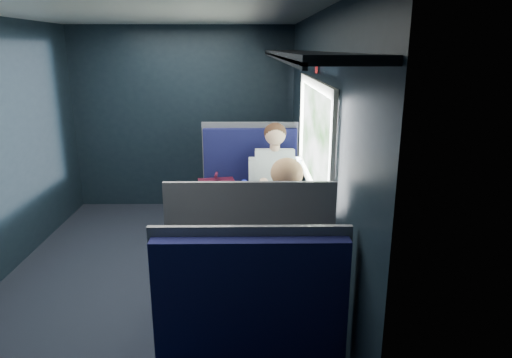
{
  "coord_description": "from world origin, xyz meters",
  "views": [
    {
      "loc": [
        0.85,
        -3.73,
        2.02
      ],
      "look_at": [
        0.9,
        0.0,
        0.95
      ],
      "focal_mm": 32.0,
      "sensor_mm": 36.0,
      "label": 1
    }
  ],
  "objects_px": {
    "woman": "(285,236)",
    "laptop": "(292,191)",
    "table": "(271,211)",
    "seat_bay_near": "(248,204)",
    "cup": "(298,185)",
    "seat_row_front": "(250,181)",
    "man": "(275,182)",
    "seat_bay_far": "(250,287)",
    "bottle_small": "(292,181)"
  },
  "relations": [
    {
      "from": "seat_bay_far",
      "to": "seat_row_front",
      "type": "distance_m",
      "value": 2.67
    },
    {
      "from": "woman",
      "to": "laptop",
      "type": "distance_m",
      "value": 0.81
    },
    {
      "from": "woman",
      "to": "laptop",
      "type": "relative_size",
      "value": 3.78
    },
    {
      "from": "table",
      "to": "woman",
      "type": "relative_size",
      "value": 0.76
    },
    {
      "from": "seat_row_front",
      "to": "cup",
      "type": "bearing_deg",
      "value": -72.56
    },
    {
      "from": "seat_bay_near",
      "to": "seat_row_front",
      "type": "bearing_deg",
      "value": 88.81
    },
    {
      "from": "seat_bay_far",
      "to": "seat_row_front",
      "type": "height_order",
      "value": "seat_bay_far"
    },
    {
      "from": "bottle_small",
      "to": "laptop",
      "type": "bearing_deg",
      "value": -95.57
    },
    {
      "from": "laptop",
      "to": "cup",
      "type": "xyz_separation_m",
      "value": [
        0.08,
        0.27,
        -0.03
      ]
    },
    {
      "from": "seat_bay_near",
      "to": "woman",
      "type": "xyz_separation_m",
      "value": [
        0.27,
        -1.58,
        0.3
      ]
    },
    {
      "from": "table",
      "to": "seat_row_front",
      "type": "relative_size",
      "value": 0.86
    },
    {
      "from": "man",
      "to": "seat_bay_far",
      "type": "bearing_deg",
      "value": -99.03
    },
    {
      "from": "woman",
      "to": "bottle_small",
      "type": "height_order",
      "value": "woman"
    },
    {
      "from": "table",
      "to": "seat_bay_near",
      "type": "bearing_deg",
      "value": 103.05
    },
    {
      "from": "man",
      "to": "laptop",
      "type": "xyz_separation_m",
      "value": [
        0.12,
        -0.61,
        0.09
      ]
    },
    {
      "from": "seat_row_front",
      "to": "laptop",
      "type": "height_order",
      "value": "seat_row_front"
    },
    {
      "from": "seat_bay_near",
      "to": "woman",
      "type": "distance_m",
      "value": 1.63
    },
    {
      "from": "seat_bay_near",
      "to": "woman",
      "type": "relative_size",
      "value": 0.95
    },
    {
      "from": "seat_row_front",
      "to": "cup",
      "type": "relative_size",
      "value": 13.84
    },
    {
      "from": "laptop",
      "to": "table",
      "type": "bearing_deg",
      "value": -153.13
    },
    {
      "from": "table",
      "to": "bottle_small",
      "type": "distance_m",
      "value": 0.43
    },
    {
      "from": "seat_bay_far",
      "to": "bottle_small",
      "type": "relative_size",
      "value": 5.91
    },
    {
      "from": "seat_bay_near",
      "to": "bottle_small",
      "type": "relative_size",
      "value": 5.91
    },
    {
      "from": "table",
      "to": "seat_bay_near",
      "type": "relative_size",
      "value": 0.79
    },
    {
      "from": "seat_row_front",
      "to": "man",
      "type": "height_order",
      "value": "man"
    },
    {
      "from": "seat_bay_near",
      "to": "cup",
      "type": "height_order",
      "value": "seat_bay_near"
    },
    {
      "from": "seat_bay_far",
      "to": "cup",
      "type": "distance_m",
      "value": 1.37
    },
    {
      "from": "man",
      "to": "laptop",
      "type": "relative_size",
      "value": 3.78
    },
    {
      "from": "woman",
      "to": "laptop",
      "type": "bearing_deg",
      "value": 81.73
    },
    {
      "from": "bottle_small",
      "to": "cup",
      "type": "distance_m",
      "value": 0.08
    },
    {
      "from": "seat_row_front",
      "to": "woman",
      "type": "height_order",
      "value": "woman"
    },
    {
      "from": "man",
      "to": "laptop",
      "type": "distance_m",
      "value": 0.62
    },
    {
      "from": "seat_row_front",
      "to": "man",
      "type": "bearing_deg",
      "value": -77.17
    },
    {
      "from": "table",
      "to": "bottle_small",
      "type": "relative_size",
      "value": 4.69
    },
    {
      "from": "man",
      "to": "cup",
      "type": "distance_m",
      "value": 0.4
    },
    {
      "from": "bottle_small",
      "to": "woman",
      "type": "bearing_deg",
      "value": -97.64
    },
    {
      "from": "man",
      "to": "woman",
      "type": "distance_m",
      "value": 1.41
    },
    {
      "from": "woman",
      "to": "cup",
      "type": "distance_m",
      "value": 1.09
    },
    {
      "from": "table",
      "to": "laptop",
      "type": "relative_size",
      "value": 2.86
    },
    {
      "from": "bottle_small",
      "to": "cup",
      "type": "height_order",
      "value": "bottle_small"
    },
    {
      "from": "table",
      "to": "laptop",
      "type": "bearing_deg",
      "value": 26.87
    },
    {
      "from": "table",
      "to": "seat_bay_near",
      "type": "height_order",
      "value": "seat_bay_near"
    },
    {
      "from": "bottle_small",
      "to": "man",
      "type": "bearing_deg",
      "value": 111.19
    },
    {
      "from": "laptop",
      "to": "bottle_small",
      "type": "distance_m",
      "value": 0.25
    },
    {
      "from": "seat_bay_near",
      "to": "laptop",
      "type": "bearing_deg",
      "value": -63.6
    },
    {
      "from": "seat_row_front",
      "to": "man",
      "type": "relative_size",
      "value": 0.88
    },
    {
      "from": "laptop",
      "to": "cup",
      "type": "height_order",
      "value": "laptop"
    },
    {
      "from": "seat_bay_far",
      "to": "seat_row_front",
      "type": "bearing_deg",
      "value": 90.0
    },
    {
      "from": "seat_bay_far",
      "to": "bottle_small",
      "type": "bearing_deg",
      "value": 72.16
    },
    {
      "from": "table",
      "to": "cup",
      "type": "xyz_separation_m",
      "value": [
        0.27,
        0.36,
        0.12
      ]
    }
  ]
}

